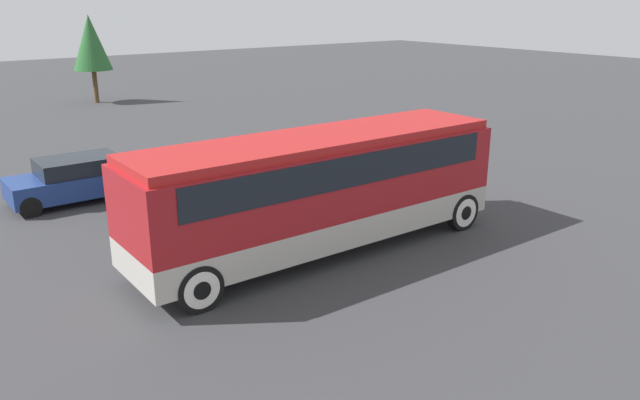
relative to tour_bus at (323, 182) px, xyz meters
The scene contains 5 objects.
ground_plane 1.84m from the tour_bus, behind, with size 120.00×120.00×0.00m, color #38383A.
tour_bus is the anchor object (origin of this frame).
parked_car_near 5.22m from the tour_bus, 96.21° to the left, with size 4.54×1.79×1.42m.
parked_car_mid 8.91m from the tour_bus, 114.38° to the left, with size 4.72×1.90×1.42m.
tree_center 27.85m from the tour_bus, 83.78° to the left, with size 2.31×2.31×5.31m.
Camera 1 is at (-9.00, -12.09, 6.29)m, focal length 35.00 mm.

